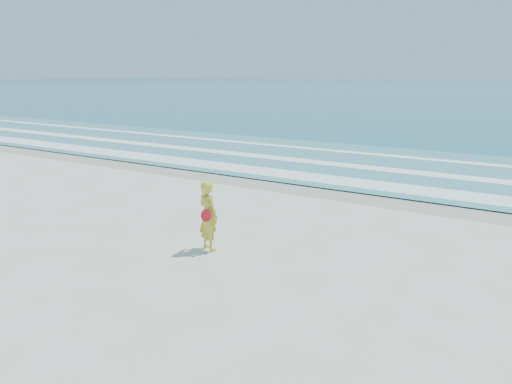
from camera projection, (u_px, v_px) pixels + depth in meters
The scene contains 7 objects.
ground at pixel (126, 287), 9.07m from camera, with size 400.00×400.00×0.00m, color silver.
wet_sand at pixel (330, 190), 16.45m from camera, with size 400.00×2.40×0.00m, color #B2A893.
shallow at pixel (380, 165), 20.54m from camera, with size 400.00×10.00×0.01m, color #59B7AD.
foam_near at pixel (346, 181), 17.50m from camera, with size 400.00×1.40×0.01m, color white.
foam_mid at pixel (374, 168), 19.88m from camera, with size 400.00×0.90×0.01m, color white.
foam_far at pixel (399, 156), 22.59m from camera, with size 400.00×0.60×0.01m, color white.
woman at pixel (208, 216), 10.80m from camera, with size 0.66×0.54×1.55m.
Camera 1 is at (6.51, -5.82, 3.83)m, focal length 35.00 mm.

